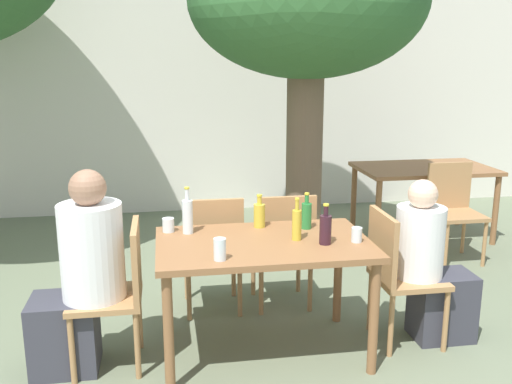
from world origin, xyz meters
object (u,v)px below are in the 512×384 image
at_px(oil_cruet_1, 259,215).
at_px(patio_chair_1, 397,269).
at_px(water_bottle_0, 188,215).
at_px(drinking_glass_2, 357,235).
at_px(dining_table_front, 264,255).
at_px(patio_chair_4, 453,205).
at_px(dining_table_back, 424,175).
at_px(tree_near, 307,5).
at_px(drinking_glass_1, 220,249).
at_px(patio_chair_2, 213,247).
at_px(drinking_glass_0, 168,225).
at_px(oil_cruet_2, 297,224).
at_px(person_seated_0, 81,281).
at_px(patio_chair_0, 119,287).
at_px(patio_chair_3, 283,243).
at_px(person_seated_1, 431,271).
at_px(green_bottle_3, 306,215).
at_px(wine_bottle_4, 325,229).

bearing_deg(oil_cruet_1, patio_chair_1, -19.18).
height_order(water_bottle_0, drinking_glass_2, water_bottle_0).
bearing_deg(dining_table_front, patio_chair_4, 35.31).
bearing_deg(patio_chair_1, dining_table_back, -29.08).
bearing_deg(dining_table_back, tree_near, -164.07).
height_order(patio_chair_4, water_bottle_0, water_bottle_0).
relative_size(patio_chair_4, drinking_glass_1, 7.10).
height_order(patio_chair_2, drinking_glass_0, patio_chair_2).
bearing_deg(drinking_glass_0, dining_table_back, 34.44).
xyz_separation_m(dining_table_back, oil_cruet_2, (-1.90, -2.16, 0.20)).
xyz_separation_m(patio_chair_4, person_seated_0, (-3.25, -1.49, 0.05)).
height_order(dining_table_back, person_seated_0, person_seated_0).
bearing_deg(drinking_glass_2, patio_chair_2, 138.06).
distance_m(tree_near, patio_chair_0, 3.00).
bearing_deg(person_seated_0, water_bottle_0, 110.25).
bearing_deg(patio_chair_4, tree_near, 169.63).
height_order(patio_chair_2, oil_cruet_2, oil_cruet_2).
bearing_deg(oil_cruet_1, drinking_glass_1, -118.98).
distance_m(patio_chair_1, oil_cruet_1, 1.00).
bearing_deg(oil_cruet_2, patio_chair_4, 38.35).
bearing_deg(tree_near, patio_chair_3, -111.28).
relative_size(dining_table_front, patio_chair_1, 1.47).
distance_m(tree_near, dining_table_front, 2.52).
bearing_deg(tree_near, drinking_glass_0, -131.69).
bearing_deg(patio_chair_3, drinking_glass_0, 22.29).
bearing_deg(dining_table_back, person_seated_1, -113.87).
distance_m(person_seated_0, drinking_glass_2, 1.74).
bearing_deg(drinking_glass_0, oil_cruet_1, 0.61).
bearing_deg(drinking_glass_0, patio_chair_0, -136.45).
height_order(dining_table_front, patio_chair_4, patio_chair_4).
bearing_deg(water_bottle_0, oil_cruet_2, -20.54).
relative_size(person_seated_1, drinking_glass_1, 8.76).
relative_size(drinking_glass_1, drinking_glass_2, 1.38).
bearing_deg(green_bottle_3, wine_bottle_4, -83.96).
height_order(oil_cruet_2, drinking_glass_0, oil_cruet_2).
height_order(patio_chair_0, patio_chair_1, same).
bearing_deg(patio_chair_3, person_seated_0, 24.96).
relative_size(dining_table_back, patio_chair_4, 1.51).
distance_m(wine_bottle_4, drinking_glass_2, 0.22).
relative_size(person_seated_0, drinking_glass_1, 9.81).
relative_size(water_bottle_0, drinking_glass_2, 3.35).
height_order(green_bottle_3, drinking_glass_2, green_bottle_3).
xyz_separation_m(person_seated_1, water_bottle_0, (-1.62, 0.25, 0.39)).
relative_size(patio_chair_0, person_seated_1, 0.81).
bearing_deg(patio_chair_3, drinking_glass_2, 111.91).
bearing_deg(oil_cruet_2, drinking_glass_1, -151.11).
relative_size(patio_chair_0, person_seated_0, 0.72).
bearing_deg(person_seated_0, patio_chair_0, 90.00).
xyz_separation_m(patio_chair_0, wine_bottle_4, (1.28, -0.12, 0.35)).
height_order(dining_table_back, person_seated_1, person_seated_1).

